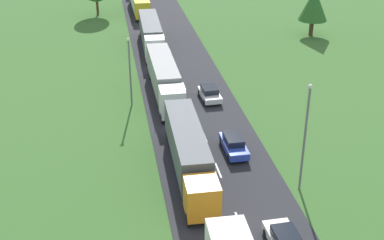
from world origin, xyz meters
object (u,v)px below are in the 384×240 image
Objects in this scene: truck_third at (164,77)px; lamppost_third at (130,68)px; car_third at (234,144)px; truck_second at (189,151)px; car_fourth at (210,93)px; truck_fifth at (139,0)px; tree_oak at (314,5)px; truck_fourth at (151,33)px; lamppost_second at (305,134)px.

lamppost_third reaches higher than truck_third.
car_third is at bearing -54.81° from lamppost_third.
truck_second is at bearing -148.37° from car_third.
truck_third is 5.31m from car_fourth.
tree_oak reaches higher than truck_fifth.
tree_oak is (19.45, 20.17, 3.82)m from car_fourth.
truck_fifth is 49.66m from car_third.
truck_second reaches higher than truck_fourth.
truck_second is 3.56× the size of car_fourth.
truck_third is 4.66m from lamppost_third.
car_third is 8.63m from lamppost_second.
truck_second reaches higher than car_fourth.
lamppost_third is at bearing 123.50° from lamppost_second.
truck_second is at bearing -75.41° from lamppost_third.
lamppost_third is (-8.32, 11.79, 3.33)m from car_third.
lamppost_third reaches higher than tree_oak.
car_third is at bearing -121.74° from tree_oak.
truck_fourth is at bearing 103.64° from car_fourth.
truck_second is at bearing -108.08° from car_fourth.
truck_second is at bearing -124.98° from tree_oak.
lamppost_second is at bearing -77.43° from truck_fourth.
car_third is (4.52, 2.78, -1.29)m from truck_second.
truck_second is 3.28× the size of car_third.
car_fourth is (4.67, 14.30, -1.33)m from truck_second.
lamppost_second is 1.22× the size of lamppost_third.
lamppost_second is (8.33, -3.74, 2.87)m from truck_second.
tree_oak reaches higher than car_fourth.
truck_third is 0.99× the size of truck_fourth.
lamppost_third is at bearing 178.12° from car_fourth.
truck_fourth is at bearing 102.57° from lamppost_second.
car_fourth is 18.88m from lamppost_second.
lamppost_second is at bearing -24.17° from truck_second.
car_fourth is at bearing -24.28° from truck_third.
truck_fourth is 1.95× the size of lamppost_third.
truck_fourth is 3.57× the size of car_fourth.
truck_second is 1.06× the size of truck_fifth.
truck_third is at bearing 25.80° from lamppost_third.
car_third is 1.09× the size of car_fourth.
truck_fifth is at bearing 89.79° from truck_third.
tree_oak reaches higher than truck_second.
truck_second is 42.15m from tree_oak.
lamppost_second reaches higher than car_fourth.
truck_third is 1.59× the size of lamppost_second.
lamppost_second reaches higher than truck_fifth.
truck_fourth is 3.29× the size of car_third.
tree_oak is at bearing 35.48° from lamppost_third.
lamppost_third is at bearing -95.94° from truck_fifth.
tree_oak is at bearing -36.50° from truck_fifth.
truck_fifth is 3.36× the size of car_fourth.
truck_third is at bearing 108.39° from car_third.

